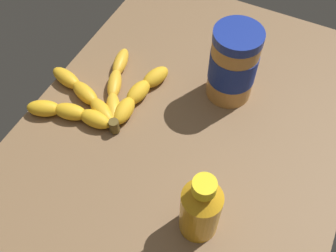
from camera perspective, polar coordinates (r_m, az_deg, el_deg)
The scene contains 4 objects.
ground_plane at distance 77.60cm, azimuth 0.77°, elevation -4.60°, with size 98.49×63.23×3.46cm, color brown.
banana_bunch at distance 83.28cm, azimuth -9.49°, elevation 4.23°, with size 25.66×24.15×3.46cm.
peanut_butter_jar at distance 80.00cm, azimuth 9.40°, elevation 8.75°, with size 9.62×9.62×16.70cm.
honey_bottle at distance 63.44cm, azimuth 4.76°, elevation -11.74°, with size 6.58×6.58×15.63cm.
Camera 1 is at (35.76, 16.48, 65.14)cm, focal length 42.09 mm.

